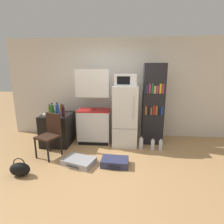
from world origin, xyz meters
TOP-DOWN VIEW (x-y plane):
  - ground_plane at (0.00, 0.00)m, footprint 24.00×24.00m
  - wall_back at (0.20, 2.00)m, footprint 6.40×0.10m
  - side_table at (-1.43, 1.22)m, footprint 0.68×0.77m
  - kitchen_hutch at (-0.53, 1.37)m, footprint 0.80×0.47m
  - refrigerator at (0.24, 1.30)m, footprint 0.58×0.63m
  - microwave at (0.24, 1.29)m, footprint 0.50×0.38m
  - bookshelf at (0.92, 1.44)m, footprint 0.51×0.32m
  - bottle_blue_soda at (-1.40, 1.21)m, footprint 0.08×0.08m
  - bottle_wine_dark at (-1.15, 0.93)m, footprint 0.07×0.07m
  - bottle_green_tall at (-1.51, 1.15)m, footprint 0.08×0.08m
  - bottle_amber_beer at (-1.42, 1.53)m, footprint 0.08×0.08m
  - bottle_olive_oil at (-1.58, 1.18)m, footprint 0.07×0.07m
  - bowl at (-1.63, 1.06)m, footprint 0.15×0.15m
  - chair at (-1.32, 0.57)m, footprint 0.53×0.53m
  - suitcase_large_flat at (0.06, 0.25)m, footprint 0.54×0.40m
  - suitcase_small_flat at (-0.64, 0.23)m, footprint 0.70×0.58m
  - handbag at (-1.56, -0.23)m, footprint 0.36×0.20m
  - water_bottle_front at (0.90, 1.02)m, footprint 0.09×0.09m
  - water_bottle_middle at (1.07, 0.99)m, footprint 0.09×0.09m
  - water_bottle_back at (0.63, 1.04)m, footprint 0.09×0.09m

SIDE VIEW (x-z plane):
  - ground_plane at x=0.00m, z-range 0.00..0.00m
  - suitcase_small_flat at x=-0.64m, z-range 0.00..0.12m
  - suitcase_large_flat at x=0.06m, z-range 0.00..0.13m
  - water_bottle_front at x=0.90m, z-range -0.02..0.27m
  - handbag at x=-1.56m, z-range -0.04..0.29m
  - water_bottle_middle at x=1.07m, z-range -0.02..0.28m
  - water_bottle_back at x=0.63m, z-range -0.03..0.30m
  - side_table at x=-1.43m, z-range 0.00..0.76m
  - chair at x=-1.32m, z-range 0.08..1.00m
  - refrigerator at x=0.24m, z-range 0.00..1.46m
  - bowl at x=-1.63m, z-range 0.76..0.80m
  - bottle_amber_beer at x=-1.42m, z-range 0.75..0.94m
  - kitchen_hutch at x=-0.53m, z-range -0.07..1.76m
  - bottle_olive_oil at x=-1.58m, z-range 0.74..0.99m
  - bottle_green_tall at x=-1.51m, z-range 0.74..1.02m
  - bottle_blue_soda at x=-1.40m, z-range 0.74..1.03m
  - bottle_wine_dark at x=-1.15m, z-range 0.74..1.03m
  - bookshelf at x=0.92m, z-range 0.00..1.97m
  - wall_back at x=0.20m, z-range 0.00..2.64m
  - microwave at x=0.24m, z-range 1.46..1.72m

